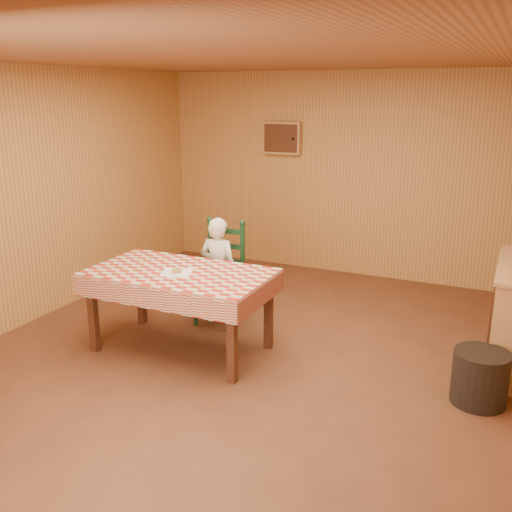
{
  "coord_description": "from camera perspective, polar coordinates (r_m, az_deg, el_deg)",
  "views": [
    {
      "loc": [
        2.02,
        -4.14,
        2.32
      ],
      "look_at": [
        0.0,
        0.2,
        0.95
      ],
      "focal_mm": 40.0,
      "sensor_mm": 36.0,
      "label": 1
    }
  ],
  "objects": [
    {
      "name": "ladder_chair",
      "position": [
        5.93,
        -3.48,
        -1.89
      ],
      "size": [
        0.44,
        0.4,
        1.08
      ],
      "color": "black",
      "rests_on": "ground"
    },
    {
      "name": "storage_bin",
      "position": [
        4.81,
        21.49,
        -11.24
      ],
      "size": [
        0.56,
        0.56,
        0.42
      ],
      "primitive_type": "cylinder",
      "rotation": [
        0.0,
        0.0,
        -0.41
      ],
      "color": "black",
      "rests_on": "ground"
    },
    {
      "name": "ground",
      "position": [
        5.16,
        -0.95,
        -10.75
      ],
      "size": [
        6.0,
        6.0,
        0.0
      ],
      "primitive_type": "plane",
      "color": "brown",
      "rests_on": "ground"
    },
    {
      "name": "donut",
      "position": [
        5.16,
        -7.94,
        -1.45
      ],
      "size": [
        0.11,
        0.11,
        0.03
      ],
      "primitive_type": "torus",
      "rotation": [
        0.0,
        0.0,
        0.17
      ],
      "color": "#BF8244",
      "rests_on": "napkin"
    },
    {
      "name": "dining_table",
      "position": [
        5.23,
        -7.61,
        -2.36
      ],
      "size": [
        1.66,
        0.96,
        0.77
      ],
      "color": "#4F2815",
      "rests_on": "ground"
    },
    {
      "name": "seated_child",
      "position": [
        5.87,
        -3.75,
        -1.5
      ],
      "size": [
        0.41,
        0.27,
        1.12
      ],
      "primitive_type": "imported",
      "rotation": [
        0.0,
        0.0,
        3.14
      ],
      "color": "white",
      "rests_on": "ground"
    },
    {
      "name": "napkin",
      "position": [
        5.17,
        -7.94,
        -1.64
      ],
      "size": [
        0.33,
        0.33,
        0.0
      ],
      "primitive_type": "cube",
      "rotation": [
        0.0,
        0.0,
        0.34
      ],
      "color": "white",
      "rests_on": "dining_table"
    },
    {
      "name": "cabin_walls",
      "position": [
        5.12,
        1.57,
        10.41
      ],
      "size": [
        5.1,
        6.05,
        2.65
      ],
      "color": "#C78B47",
      "rests_on": "ground"
    }
  ]
}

